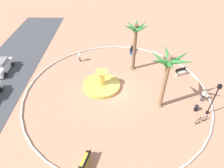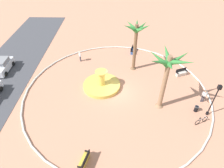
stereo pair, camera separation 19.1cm
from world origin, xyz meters
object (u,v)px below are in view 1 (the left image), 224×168
object	(u,v)px
fountain	(102,85)
person_cyclist_photo	(79,56)
palm_tree_near_fountain	(136,35)
parked_car_second	(2,66)
palm_tree_by_curb	(167,69)
lamppost	(215,97)
bench_north	(132,51)
bench_west	(181,73)
bicycle_red_frame	(202,120)
trash_bin	(196,108)
person_cyclist_helmet	(204,95)
bench_east	(85,161)

from	to	relation	value
fountain	person_cyclist_photo	world-z (taller)	fountain
palm_tree_near_fountain	parked_car_second	bearing A→B (deg)	92.97
palm_tree_by_curb	parked_car_second	world-z (taller)	palm_tree_by_curb
lamppost	person_cyclist_photo	xyz separation A→B (m)	(10.10, 15.30, -1.56)
palm_tree_near_fountain	palm_tree_by_curb	xyz separation A→B (m)	(-7.27, -2.50, -0.00)
parked_car_second	bench_north	bearing A→B (deg)	-73.71
person_cyclist_photo	parked_car_second	bearing A→B (deg)	104.42
bench_west	person_cyclist_photo	bearing A→B (deg)	77.52
palm_tree_near_fountain	palm_tree_by_curb	bearing A→B (deg)	-160.99
fountain	bicycle_red_frame	size ratio (longest dim) A/B	2.96
bench_west	trash_bin	bearing A→B (deg)	-180.00
fountain	parked_car_second	world-z (taller)	fountain
palm_tree_near_fountain	person_cyclist_helmet	size ratio (longest dim) A/B	4.01
fountain	person_cyclist_helmet	bearing A→B (deg)	-101.26
palm_tree_near_fountain	bench_north	distance (m)	6.48
palm_tree_by_curb	lamppost	bearing A→B (deg)	-102.41
person_cyclist_photo	person_cyclist_helmet	bearing A→B (deg)	-117.98
bench_north	bicycle_red_frame	bearing A→B (deg)	-155.97
palm_tree_by_curb	person_cyclist_helmet	world-z (taller)	palm_tree_by_curb
bench_north	person_cyclist_photo	distance (m)	8.44
trash_bin	person_cyclist_helmet	world-z (taller)	person_cyclist_helmet
fountain	bench_west	world-z (taller)	fountain
lamppost	person_cyclist_helmet	world-z (taller)	lamppost
bench_east	trash_bin	distance (m)	13.03
bench_east	person_cyclist_photo	xyz separation A→B (m)	(15.95, 2.79, 0.57)
parked_car_second	person_cyclist_photo	bearing A→B (deg)	-75.58
lamppost	person_cyclist_photo	world-z (taller)	lamppost
trash_bin	palm_tree_near_fountain	bearing A→B (deg)	38.90
lamppost	parked_car_second	bearing A→B (deg)	73.89
parked_car_second	fountain	bearing A→B (deg)	-102.67
palm_tree_near_fountain	bench_north	size ratio (longest dim) A/B	4.05
parked_car_second	lamppost	bearing A→B (deg)	-106.11
bench_west	palm_tree_near_fountain	bearing A→B (deg)	77.55
palm_tree_near_fountain	person_cyclist_helmet	bearing A→B (deg)	-130.40
bench_west	person_cyclist_helmet	xyz separation A→B (m)	(-5.02, -1.16, 0.60)
lamppost	person_cyclist_photo	bearing A→B (deg)	56.58
bench_north	trash_bin	distance (m)	13.83
bench_west	bench_east	bearing A→B (deg)	138.30
bicycle_red_frame	bench_west	bearing A→B (deg)	0.09
bench_north	parked_car_second	size ratio (longest dim) A/B	0.41
bench_east	person_cyclist_helmet	world-z (taller)	person_cyclist_helmet
bench_west	bench_north	bearing A→B (deg)	46.85
trash_bin	parked_car_second	xyz separation A→B (m)	(6.98, 24.60, 0.39)
bench_east	trash_bin	xyz separation A→B (m)	(6.29, -11.41, 0.04)
bench_east	lamppost	distance (m)	13.98
palm_tree_by_curb	bicycle_red_frame	xyz separation A→B (m)	(-2.30, -3.91, -4.70)
person_cyclist_helmet	person_cyclist_photo	bearing A→B (deg)	62.02
palm_tree_by_curb	bench_east	bearing A→B (deg)	132.74
palm_tree_by_curb	person_cyclist_photo	size ratio (longest dim) A/B	4.17
bicycle_red_frame	parked_car_second	world-z (taller)	parked_car_second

